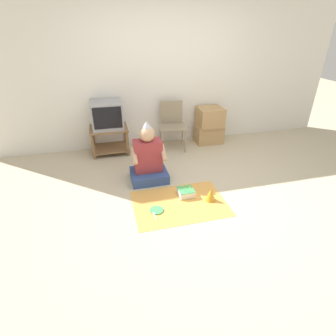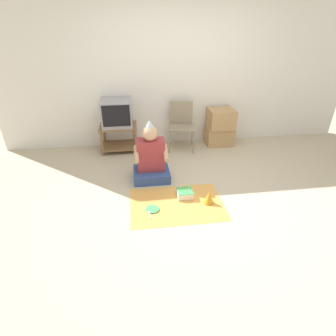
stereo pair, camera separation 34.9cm
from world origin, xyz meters
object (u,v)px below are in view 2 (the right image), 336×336
Objects in this scene: birthday_cake at (185,193)px; folding_chair at (181,122)px; cardboard_box_stack at (220,127)px; party_hat_blue at (209,197)px; person_seated at (151,159)px; paper_plate at (152,209)px; tv at (117,113)px.

folding_chair is at bearing 81.89° from birthday_cake.
cardboard_box_stack is 1.96m from party_hat_blue.
cardboard_box_stack reaches higher than party_hat_blue.
party_hat_blue is (0.68, -0.74, -0.22)m from person_seated.
person_seated is 1.03m from party_hat_blue.
paper_plate is at bearing -152.79° from birthday_cake.
birthday_cake is at bearing -61.07° from tv.
paper_plate is (0.44, -1.86, -0.69)m from tv.
cardboard_box_stack reaches higher than birthday_cake.
person_seated is at bearing -65.29° from tv.
party_hat_blue is at bearing -57.04° from tv.
birthday_cake is (-0.23, -1.59, -0.44)m from folding_chair.
folding_chair is 1.23m from person_seated.
party_hat_blue is at bearing -110.93° from cardboard_box_stack.
birthday_cake is 0.51m from paper_plate.
folding_chair is 4.86× the size of paper_plate.
person_seated is at bearing -141.97° from cardboard_box_stack.
tv is 2.97× the size of paper_plate.
tv reaches higher than paper_plate.
person_seated reaches higher than party_hat_blue.
birthday_cake is at bearing 145.83° from party_hat_blue.
folding_chair reaches higher than birthday_cake.
folding_chair is 0.76m from cardboard_box_stack.
tv is 1.97m from birthday_cake.
folding_chair reaches higher than party_hat_blue.
paper_plate is at bearing -127.48° from cardboard_box_stack.
party_hat_blue is at bearing -88.35° from folding_chair.
folding_chair is (1.12, -0.03, -0.21)m from tv.
person_seated is 5.25× the size of party_hat_blue.
person_seated is at bearing 86.32° from paper_plate.
cardboard_box_stack is at bearing 52.52° from paper_plate.
folding_chair reaches higher than paper_plate.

